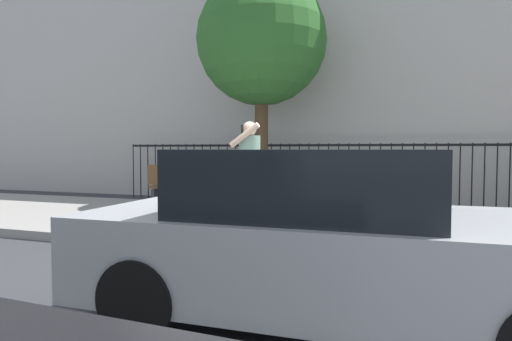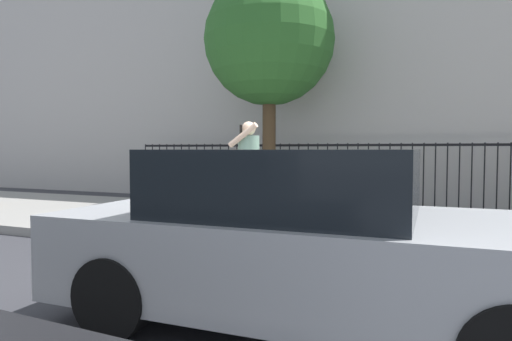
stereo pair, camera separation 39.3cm
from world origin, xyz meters
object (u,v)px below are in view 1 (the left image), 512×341
at_px(pedestrian_on_phone, 250,167).
at_px(street_bench, 183,185).
at_px(parked_hatchback, 330,240).
at_px(street_tree_near, 261,41).

relative_size(pedestrian_on_phone, street_bench, 1.09).
xyz_separation_m(parked_hatchback, street_tree_near, (-2.89, 6.61, 3.34)).
distance_m(parked_hatchback, street_bench, 6.55).
xyz_separation_m(street_bench, street_tree_near, (1.30, 1.57, 3.40)).
bearing_deg(street_bench, street_tree_near, 50.40).
relative_size(parked_hatchback, pedestrian_on_phone, 2.43).
bearing_deg(parked_hatchback, street_tree_near, 113.64).
distance_m(parked_hatchback, street_tree_near, 7.95).
bearing_deg(street_bench, parked_hatchback, -50.24).
bearing_deg(parked_hatchback, pedestrian_on_phone, 121.43).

